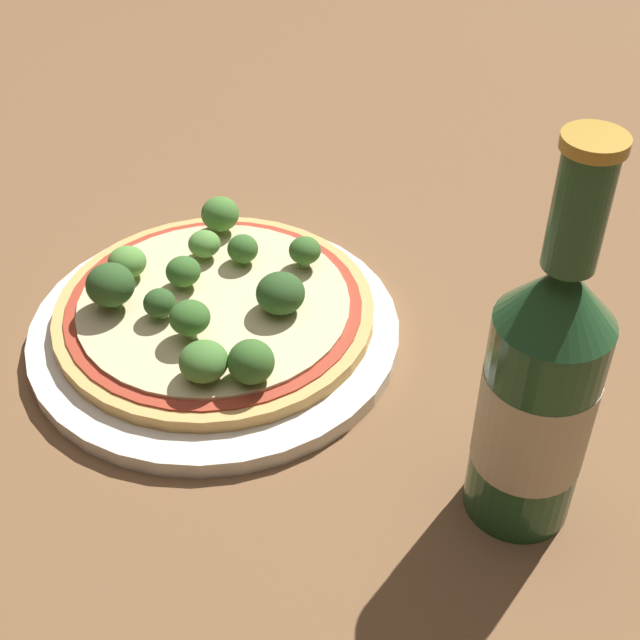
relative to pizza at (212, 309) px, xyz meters
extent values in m
plane|color=brown|center=(0.00, 0.02, -0.02)|extent=(3.00, 3.00, 0.00)
cylinder|color=silver|center=(0.00, -0.01, -0.01)|extent=(0.26, 0.26, 0.01)
cylinder|color=tan|center=(0.00, 0.00, 0.00)|extent=(0.22, 0.22, 0.01)
cylinder|color=#A83823|center=(0.00, 0.00, 0.00)|extent=(0.21, 0.21, 0.00)
cylinder|color=beige|center=(0.00, 0.00, 0.01)|extent=(0.19, 0.19, 0.00)
cylinder|color=#7A9E5B|center=(-0.02, 0.01, 0.01)|extent=(0.01, 0.01, 0.01)
ellipsoid|color=#386628|center=(-0.02, 0.01, 0.02)|extent=(0.02, 0.02, 0.02)
cylinder|color=#7A9E5B|center=(0.00, -0.08, 0.01)|extent=(0.01, 0.01, 0.01)
ellipsoid|color=#477A33|center=(0.00, -0.08, 0.02)|extent=(0.03, 0.03, 0.02)
cylinder|color=#7A9E5B|center=(0.00, 0.09, 0.01)|extent=(0.01, 0.01, 0.01)
ellipsoid|color=#477A33|center=(0.00, 0.09, 0.02)|extent=(0.03, 0.03, 0.03)
cylinder|color=#7A9E5B|center=(-0.07, 0.00, 0.01)|extent=(0.01, 0.01, 0.01)
ellipsoid|color=#2D5123|center=(-0.07, 0.00, 0.03)|extent=(0.03, 0.03, 0.03)
cylinder|color=#7A9E5B|center=(0.02, 0.05, 0.01)|extent=(0.01, 0.01, 0.01)
ellipsoid|color=#386628|center=(0.02, 0.05, 0.02)|extent=(0.02, 0.02, 0.02)
cylinder|color=#7A9E5B|center=(-0.06, 0.03, 0.01)|extent=(0.01, 0.01, 0.01)
ellipsoid|color=#568E3D|center=(-0.06, 0.03, 0.02)|extent=(0.03, 0.03, 0.02)
cylinder|color=#7A9E5B|center=(0.05, -0.01, 0.01)|extent=(0.01, 0.01, 0.01)
ellipsoid|color=#2D5123|center=(0.05, -0.01, 0.02)|extent=(0.03, 0.03, 0.03)
cylinder|color=#7A9E5B|center=(0.07, 0.04, 0.01)|extent=(0.01, 0.01, 0.01)
ellipsoid|color=#386628|center=(0.07, 0.04, 0.02)|extent=(0.02, 0.02, 0.02)
cylinder|color=#7A9E5B|center=(0.03, -0.08, 0.01)|extent=(0.01, 0.01, 0.01)
ellipsoid|color=#386628|center=(0.03, -0.08, 0.02)|extent=(0.03, 0.03, 0.03)
cylinder|color=#7A9E5B|center=(-0.03, -0.02, 0.01)|extent=(0.01, 0.01, 0.01)
ellipsoid|color=#2D5123|center=(-0.03, -0.02, 0.02)|extent=(0.02, 0.02, 0.02)
cylinder|color=#7A9E5B|center=(-0.01, -0.04, 0.01)|extent=(0.01, 0.01, 0.01)
ellipsoid|color=#386628|center=(-0.01, -0.04, 0.02)|extent=(0.03, 0.03, 0.02)
cylinder|color=#7A9E5B|center=(-0.01, 0.05, 0.01)|extent=(0.01, 0.01, 0.01)
ellipsoid|color=#568E3D|center=(-0.01, 0.05, 0.02)|extent=(0.02, 0.02, 0.02)
cylinder|color=#234C28|center=(0.19, -0.16, 0.05)|extent=(0.06, 0.06, 0.14)
cylinder|color=#C6B793|center=(0.19, -0.16, 0.05)|extent=(0.06, 0.06, 0.06)
cone|color=#234C28|center=(0.19, -0.16, 0.14)|extent=(0.06, 0.06, 0.03)
cylinder|color=#234C28|center=(0.19, -0.16, 0.18)|extent=(0.03, 0.03, 0.06)
cylinder|color=#B7892D|center=(0.19, -0.16, 0.22)|extent=(0.03, 0.03, 0.01)
camera|label=1|loc=(0.07, -0.49, 0.40)|focal=50.00mm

